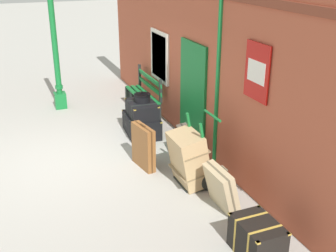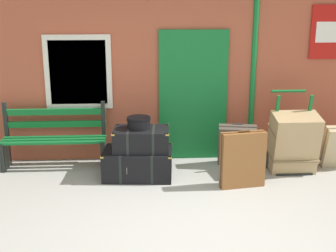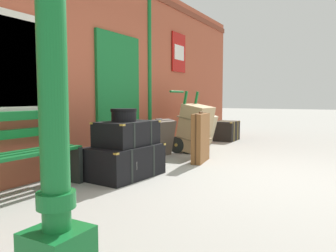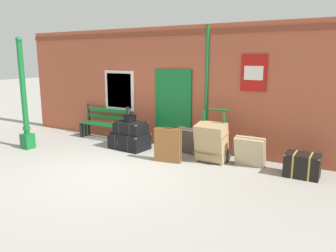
{
  "view_description": "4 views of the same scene",
  "coord_description": "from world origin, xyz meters",
  "px_view_note": "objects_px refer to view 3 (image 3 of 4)",
  "views": [
    {
      "loc": [
        7.33,
        -0.97,
        3.61
      ],
      "look_at": [
        0.32,
        1.84,
        0.54
      ],
      "focal_mm": 45.17,
      "sensor_mm": 36.0,
      "label": 1
    },
    {
      "loc": [
        -0.64,
        -4.73,
        2.6
      ],
      "look_at": [
        -0.26,
        1.92,
        0.7
      ],
      "focal_mm": 48.87,
      "sensor_mm": 36.0,
      "label": 2
    },
    {
      "loc": [
        -4.18,
        -0.97,
        1.04
      ],
      "look_at": [
        0.73,
        1.8,
        0.57
      ],
      "focal_mm": 35.04,
      "sensor_mm": 36.0,
      "label": 3
    },
    {
      "loc": [
        4.53,
        -5.18,
        2.4
      ],
      "look_at": [
        0.44,
        1.71,
        0.73
      ],
      "focal_mm": 35.27,
      "sensor_mm": 36.0,
      "label": 4
    }
  ],
  "objects_px": {
    "round_hatbox": "(124,114)",
    "suitcase_umber": "(206,130)",
    "platform_bench": "(11,155)",
    "steamer_trunk_middle": "(127,133)",
    "steamer_trunk_base": "(125,161)",
    "suitcase_beige": "(201,138)",
    "lamp_post": "(53,85)",
    "porters_trolley": "(187,137)",
    "large_brown_trunk": "(195,128)",
    "corner_trunk": "(227,131)",
    "suitcase_olive": "(160,138)"
  },
  "relations": [
    {
      "from": "round_hatbox",
      "to": "suitcase_umber",
      "type": "xyz_separation_m",
      "value": [
        3.19,
        0.17,
        -0.49
      ]
    },
    {
      "from": "platform_bench",
      "to": "steamer_trunk_middle",
      "type": "bearing_deg",
      "value": -20.72
    },
    {
      "from": "platform_bench",
      "to": "steamer_trunk_base",
      "type": "xyz_separation_m",
      "value": [
        1.3,
        -0.51,
        -0.23
      ]
    },
    {
      "from": "suitcase_beige",
      "to": "lamp_post",
      "type": "bearing_deg",
      "value": -166.53
    },
    {
      "from": "round_hatbox",
      "to": "porters_trolley",
      "type": "distance_m",
      "value": 2.4
    },
    {
      "from": "large_brown_trunk",
      "to": "corner_trunk",
      "type": "height_order",
      "value": "large_brown_trunk"
    },
    {
      "from": "large_brown_trunk",
      "to": "corner_trunk",
      "type": "xyz_separation_m",
      "value": [
        1.99,
        0.06,
        -0.23
      ]
    },
    {
      "from": "large_brown_trunk",
      "to": "suitcase_umber",
      "type": "bearing_deg",
      "value": 9.77
    },
    {
      "from": "round_hatbox",
      "to": "suitcase_umber",
      "type": "bearing_deg",
      "value": 3.14
    },
    {
      "from": "suitcase_beige",
      "to": "platform_bench",
      "type": "bearing_deg",
      "value": 160.78
    },
    {
      "from": "steamer_trunk_base",
      "to": "suitcase_beige",
      "type": "distance_m",
      "value": 1.55
    },
    {
      "from": "lamp_post",
      "to": "suitcase_umber",
      "type": "xyz_separation_m",
      "value": [
        5.58,
        1.57,
        -0.76
      ]
    },
    {
      "from": "round_hatbox",
      "to": "corner_trunk",
      "type": "xyz_separation_m",
      "value": [
        4.31,
        0.08,
        -0.6
      ]
    },
    {
      "from": "porters_trolley",
      "to": "suitcase_umber",
      "type": "height_order",
      "value": "porters_trolley"
    },
    {
      "from": "lamp_post",
      "to": "steamer_trunk_middle",
      "type": "relative_size",
      "value": 3.48
    },
    {
      "from": "suitcase_umber",
      "to": "suitcase_beige",
      "type": "xyz_separation_m",
      "value": [
        -1.74,
        -0.65,
        0.05
      ]
    },
    {
      "from": "suitcase_umber",
      "to": "porters_trolley",
      "type": "bearing_deg",
      "value": 178.38
    },
    {
      "from": "steamer_trunk_base",
      "to": "suitcase_umber",
      "type": "distance_m",
      "value": 3.22
    },
    {
      "from": "platform_bench",
      "to": "porters_trolley",
      "type": "distance_m",
      "value": 3.66
    },
    {
      "from": "suitcase_umber",
      "to": "large_brown_trunk",
      "type": "bearing_deg",
      "value": -170.23
    },
    {
      "from": "large_brown_trunk",
      "to": "suitcase_umber",
      "type": "distance_m",
      "value": 0.89
    },
    {
      "from": "steamer_trunk_base",
      "to": "suitcase_umber",
      "type": "xyz_separation_m",
      "value": [
        3.21,
        0.2,
        0.13
      ]
    },
    {
      "from": "steamer_trunk_base",
      "to": "suitcase_beige",
      "type": "xyz_separation_m",
      "value": [
        1.47,
        -0.45,
        0.19
      ]
    },
    {
      "from": "lamp_post",
      "to": "large_brown_trunk",
      "type": "bearing_deg",
      "value": 16.77
    },
    {
      "from": "round_hatbox",
      "to": "suitcase_beige",
      "type": "distance_m",
      "value": 1.58
    },
    {
      "from": "steamer_trunk_middle",
      "to": "porters_trolley",
      "type": "xyz_separation_m",
      "value": [
        2.29,
        0.22,
        -0.31
      ]
    },
    {
      "from": "steamer_trunk_base",
      "to": "round_hatbox",
      "type": "relative_size",
      "value": 3.05
    },
    {
      "from": "steamer_trunk_base",
      "to": "suitcase_umber",
      "type": "bearing_deg",
      "value": 3.49
    },
    {
      "from": "platform_bench",
      "to": "corner_trunk",
      "type": "relative_size",
      "value": 2.3
    },
    {
      "from": "platform_bench",
      "to": "suitcase_olive",
      "type": "bearing_deg",
      "value": -2.52
    },
    {
      "from": "steamer_trunk_middle",
      "to": "large_brown_trunk",
      "type": "distance_m",
      "value": 2.29
    },
    {
      "from": "round_hatbox",
      "to": "corner_trunk",
      "type": "bearing_deg",
      "value": 1.09
    },
    {
      "from": "platform_bench",
      "to": "round_hatbox",
      "type": "bearing_deg",
      "value": -20.27
    },
    {
      "from": "porters_trolley",
      "to": "suitcase_umber",
      "type": "xyz_separation_m",
      "value": [
        0.87,
        -0.02,
        0.07
      ]
    },
    {
      "from": "large_brown_trunk",
      "to": "suitcase_olive",
      "type": "height_order",
      "value": "large_brown_trunk"
    },
    {
      "from": "lamp_post",
      "to": "round_hatbox",
      "type": "height_order",
      "value": "lamp_post"
    },
    {
      "from": "lamp_post",
      "to": "suitcase_olive",
      "type": "xyz_separation_m",
      "value": [
        3.93,
        1.76,
        -0.77
      ]
    },
    {
      "from": "round_hatbox",
      "to": "porters_trolley",
      "type": "height_order",
      "value": "porters_trolley"
    },
    {
      "from": "lamp_post",
      "to": "large_brown_trunk",
      "type": "distance_m",
      "value": 4.96
    },
    {
      "from": "platform_bench",
      "to": "suitcase_olive",
      "type": "relative_size",
      "value": 2.34
    },
    {
      "from": "lamp_post",
      "to": "steamer_trunk_base",
      "type": "distance_m",
      "value": 2.88
    },
    {
      "from": "steamer_trunk_base",
      "to": "porters_trolley",
      "type": "bearing_deg",
      "value": 5.37
    },
    {
      "from": "round_hatbox",
      "to": "large_brown_trunk",
      "type": "xyz_separation_m",
      "value": [
        2.32,
        0.03,
        -0.37
      ]
    },
    {
      "from": "round_hatbox",
      "to": "suitcase_beige",
      "type": "relative_size",
      "value": 0.41
    },
    {
      "from": "steamer_trunk_middle",
      "to": "suitcase_beige",
      "type": "relative_size",
      "value": 1.0
    },
    {
      "from": "platform_bench",
      "to": "suitcase_umber",
      "type": "xyz_separation_m",
      "value": [
        4.51,
        -0.31,
        -0.1
      ]
    },
    {
      "from": "lamp_post",
      "to": "steamer_trunk_base",
      "type": "relative_size",
      "value": 2.76
    },
    {
      "from": "corner_trunk",
      "to": "lamp_post",
      "type": "bearing_deg",
      "value": -167.58
    },
    {
      "from": "steamer_trunk_middle",
      "to": "platform_bench",
      "type": "bearing_deg",
      "value": 159.28
    },
    {
      "from": "suitcase_olive",
      "to": "steamer_trunk_middle",
      "type": "bearing_deg",
      "value": -165.55
    }
  ]
}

